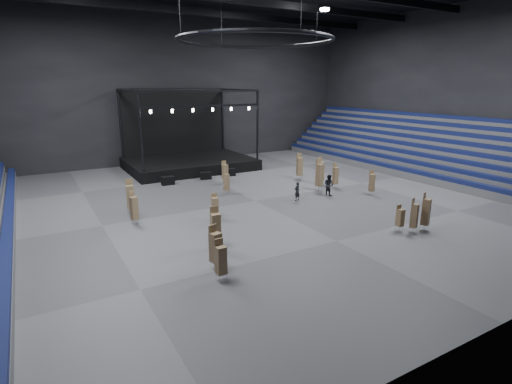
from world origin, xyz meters
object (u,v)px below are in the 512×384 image
chair_stack_12 (134,208)px  chair_stack_11 (321,171)px  chair_stack_3 (221,259)px  chair_stack_8 (372,182)px  flight_case_mid (206,176)px  chair_stack_1 (319,174)px  chair_stack_5 (426,211)px  chair_stack_9 (215,247)px  chair_stack_4 (226,182)px  stage (187,156)px  chair_stack_13 (216,227)px  chair_stack_2 (400,217)px  chair_stack_7 (225,172)px  flight_case_right (230,172)px  chair_stack_0 (130,196)px  man_center (297,191)px  flight_case_left (168,181)px  chair_stack_14 (299,166)px  chair_stack_6 (414,215)px  crew_member (329,185)px  chair_stack_10 (335,175)px  chair_stack_15 (215,205)px

chair_stack_12 → chair_stack_11: bearing=-7.1°
chair_stack_3 → chair_stack_8: size_ratio=0.97×
flight_case_mid → chair_stack_1: size_ratio=0.38×
chair_stack_5 → chair_stack_9: bearing=149.1°
chair_stack_4 → chair_stack_12: (-9.23, -4.04, 0.11)m
stage → chair_stack_13: 24.92m
chair_stack_5 → chair_stack_12: 20.24m
chair_stack_2 → flight_case_mid: bearing=103.6°
chair_stack_7 → flight_case_right: bearing=50.9°
chair_stack_1 → chair_stack_8: chair_stack_1 is taller
chair_stack_0 → chair_stack_7: size_ratio=1.19×
chair_stack_0 → man_center: bearing=-6.1°
flight_case_left → chair_stack_14: (12.68, -4.69, 1.01)m
flight_case_mid → chair_stack_6: bearing=-74.3°
flight_case_mid → flight_case_right: flight_case_right is taller
chair_stack_7 → chair_stack_12: chair_stack_12 is taller
chair_stack_13 → chair_stack_5: bearing=-10.9°
crew_member → chair_stack_10: bearing=-60.0°
chair_stack_4 → chair_stack_10: chair_stack_10 is taller
chair_stack_2 → chair_stack_10: size_ratio=0.76×
flight_case_right → chair_stack_7: chair_stack_7 is taller
chair_stack_7 → chair_stack_11: (8.03, -5.22, 0.19)m
flight_case_left → chair_stack_12: (-5.71, -10.13, 0.84)m
stage → chair_stack_10: bearing=-61.0°
chair_stack_7 → stage: bearing=88.7°
flight_case_right → chair_stack_5: chair_stack_5 is taller
chair_stack_5 → chair_stack_10: size_ratio=1.13×
chair_stack_8 → chair_stack_9: bearing=-141.5°
chair_stack_8 → chair_stack_7: bearing=150.5°
chair_stack_13 → chair_stack_2: bearing=-9.7°
chair_stack_10 → chair_stack_7: bearing=146.0°
flight_case_left → chair_stack_0: (-5.34, -7.52, 0.99)m
chair_stack_14 → chair_stack_0: bearing=-158.5°
stage → chair_stack_11: 16.81m
chair_stack_5 → chair_stack_10: bearing=54.1°
chair_stack_15 → flight_case_mid: bearing=79.5°
chair_stack_3 → chair_stack_10: chair_stack_10 is taller
chair_stack_2 → man_center: (-1.75, 9.50, -0.17)m
chair_stack_6 → chair_stack_14: bearing=60.5°
chair_stack_8 → man_center: chair_stack_8 is taller
chair_stack_8 → chair_stack_13: (-17.19, -4.03, 0.19)m
chair_stack_8 → chair_stack_15: 15.03m
chair_stack_8 → chair_stack_12: 20.64m
chair_stack_12 → flight_case_right: bearing=24.6°
chair_stack_6 → crew_member: 10.19m
chair_stack_1 → chair_stack_11: bearing=32.0°
flight_case_left → flight_case_right: (7.13, 0.53, -0.02)m
chair_stack_8 → chair_stack_9: (-18.40, -6.68, 0.13)m
stage → flight_case_right: 6.98m
chair_stack_1 → chair_stack_12: chair_stack_1 is taller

